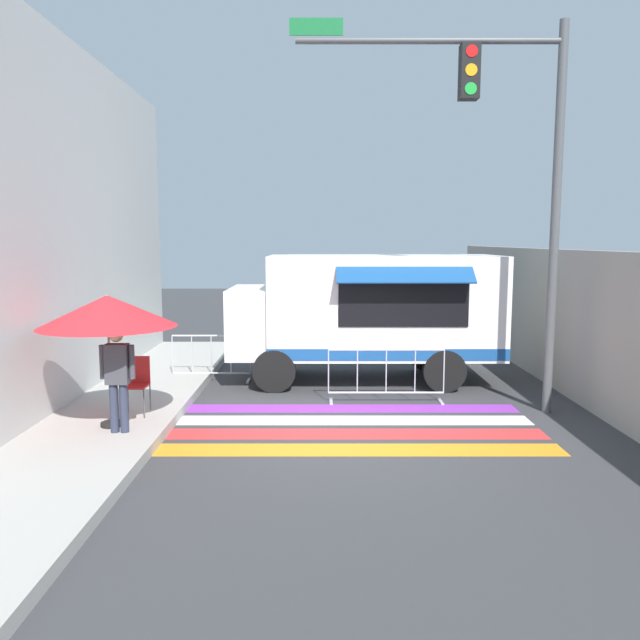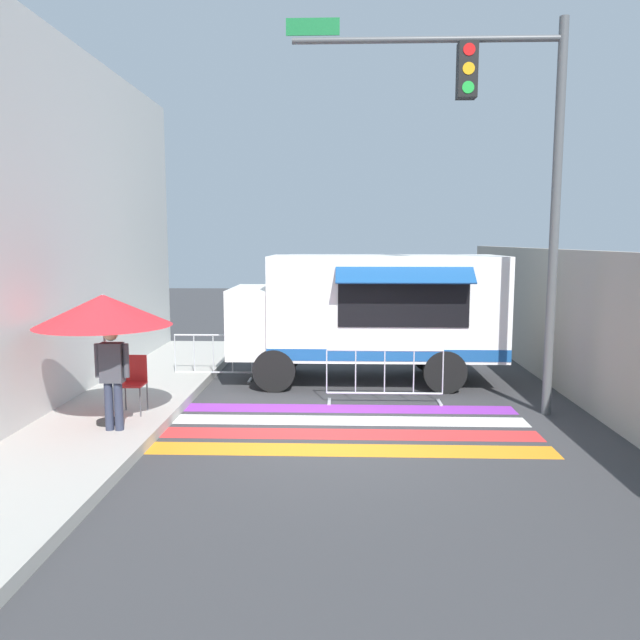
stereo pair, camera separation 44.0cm
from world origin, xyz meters
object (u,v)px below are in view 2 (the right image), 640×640
traffic_signal_pole (506,149)px  vendor_person (112,372)px  patio_umbrella (103,311)px  barricade_front (385,376)px  barricade_side (213,358)px  folding_chair (134,378)px  food_truck (364,309)px

traffic_signal_pole → vendor_person: (-6.26, -1.75, -3.54)m
patio_umbrella → barricade_front: bearing=24.7°
vendor_person → barricade_side: size_ratio=0.93×
traffic_signal_pole → folding_chair: traffic_signal_pole is taller
food_truck → patio_umbrella: food_truck is taller
patio_umbrella → barricade_front: 5.20m
patio_umbrella → folding_chair: bearing=73.9°
vendor_person → barricade_front: bearing=28.4°
traffic_signal_pole → vendor_person: size_ratio=4.21×
food_truck → traffic_signal_pole: 4.55m
food_truck → vendor_person: 5.86m
barricade_side → traffic_signal_pole: bearing=-23.5°
food_truck → barricade_side: food_truck is taller
barricade_side → vendor_person: bearing=-99.3°
food_truck → barricade_side: bearing=-178.3°
traffic_signal_pole → barricade_side: traffic_signal_pole is taller
patio_umbrella → barricade_side: patio_umbrella is taller
food_truck → barricade_side: size_ratio=3.35×
folding_chair → barricade_side: size_ratio=0.56×
folding_chair → vendor_person: size_ratio=0.60×
folding_chair → vendor_person: vendor_person is taller
barricade_side → folding_chair: bearing=-102.6°
traffic_signal_pole → patio_umbrella: 7.14m
food_truck → folding_chair: (-4.01, -3.25, -0.83)m
food_truck → barricade_front: food_truck is taller
vendor_person → barricade_side: bearing=79.9°
food_truck → barricade_front: (0.33, -1.86, -1.07)m
food_truck → folding_chair: 5.22m
barricade_front → patio_umbrella: bearing=-155.3°
patio_umbrella → vendor_person: size_ratio=1.32×
food_truck → folding_chair: size_ratio=5.96×
patio_umbrella → barricade_side: 4.22m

